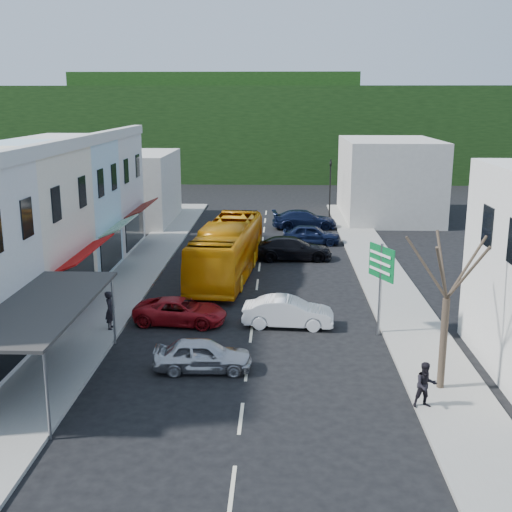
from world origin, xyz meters
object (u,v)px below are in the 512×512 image
at_px(car_white, 288,312).
at_px(pedestrian_right, 426,384).
at_px(street_tree, 447,299).
at_px(traffic_signal, 330,188).
at_px(direction_sign, 380,290).
at_px(car_silver, 203,354).
at_px(car_red, 180,309).
at_px(pedestrian_left, 110,311).
at_px(bus, 227,252).

bearing_deg(car_white, pedestrian_right, -146.92).
height_order(street_tree, traffic_signal, street_tree).
distance_m(pedestrian_right, direction_sign, 7.42).
relative_size(car_silver, street_tree, 0.62).
xyz_separation_m(car_red, street_tree, (10.67, -6.91, 2.87)).
bearing_deg(direction_sign, pedestrian_right, -110.91).
distance_m(car_silver, pedestrian_right, 8.62).
bearing_deg(direction_sign, car_silver, -175.61).
height_order(car_white, pedestrian_right, pedestrian_right).
relative_size(pedestrian_left, pedestrian_right, 1.00).
relative_size(car_white, pedestrian_left, 2.59).
bearing_deg(traffic_signal, street_tree, 114.24).
xyz_separation_m(car_silver, traffic_signal, (7.54, 34.13, 1.91)).
xyz_separation_m(bus, direction_sign, (7.67, -9.60, 0.59)).
xyz_separation_m(car_red, traffic_signal, (9.24, 28.71, 1.91)).
bearing_deg(street_tree, traffic_signal, 92.30).
xyz_separation_m(bus, car_white, (3.56, -8.62, -0.85)).
distance_m(car_white, pedestrian_right, 9.50).
relative_size(car_silver, traffic_signal, 0.84).
bearing_deg(car_red, traffic_signal, -11.72).
bearing_deg(car_white, bus, 26.52).
height_order(car_red, direction_sign, direction_sign).
xyz_separation_m(direction_sign, street_tree, (1.43, -5.71, 1.43)).
distance_m(car_silver, street_tree, 9.53).
height_order(pedestrian_right, direction_sign, direction_sign).
bearing_deg(car_white, street_tree, -136.37).
relative_size(pedestrian_right, direction_sign, 0.40).
distance_m(car_white, pedestrian_left, 8.26).
relative_size(car_red, pedestrian_right, 2.71).
height_order(bus, car_red, bus).
height_order(pedestrian_left, direction_sign, direction_sign).
bearing_deg(car_silver, pedestrian_left, 46.99).
distance_m(bus, car_white, 9.36).
height_order(pedestrian_right, traffic_signal, traffic_signal).
bearing_deg(car_white, traffic_signal, -4.02).
height_order(bus, car_silver, bus).
relative_size(pedestrian_left, traffic_signal, 0.33).
distance_m(direction_sign, traffic_signal, 29.92).
distance_m(bus, pedestrian_left, 10.69).
bearing_deg(traffic_signal, car_silver, 99.49).
bearing_deg(street_tree, pedestrian_right, -120.06).
bearing_deg(car_silver, direction_sign, -62.39).
distance_m(bus, car_silver, 13.85).
bearing_deg(pedestrian_left, street_tree, -113.43).
distance_m(pedestrian_right, street_tree, 3.17).
bearing_deg(pedestrian_left, car_white, -83.93).
height_order(bus, traffic_signal, traffic_signal).
height_order(car_red, street_tree, street_tree).
distance_m(car_white, traffic_signal, 29.28).
relative_size(car_red, traffic_signal, 0.88).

